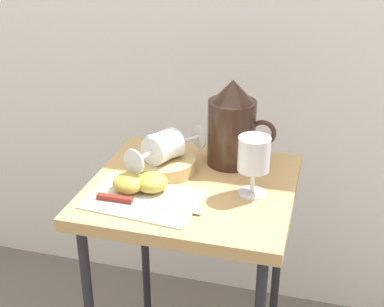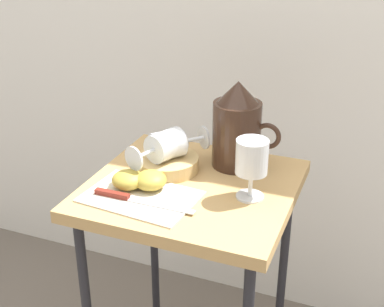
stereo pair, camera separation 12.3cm
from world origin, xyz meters
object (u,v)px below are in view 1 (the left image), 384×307
at_px(basket_tray, 164,165).
at_px(wine_glass_tipped_far, 162,147).
at_px(table, 192,213).
at_px(wine_glass_upright, 254,157).
at_px(apple_half_left, 129,183).
at_px(pitcher, 232,131).
at_px(wine_glass_tipped_near, 166,145).
at_px(knife, 133,201).
at_px(apple_half_right, 152,182).

height_order(basket_tray, wine_glass_tipped_far, wine_glass_tipped_far).
relative_size(table, basket_tray, 4.56).
xyz_separation_m(table, wine_glass_upright, (0.15, -0.01, 0.18)).
bearing_deg(basket_tray, apple_half_left, -109.58).
xyz_separation_m(table, apple_half_left, (-0.13, -0.08, 0.11)).
bearing_deg(wine_glass_upright, pitcher, 118.26).
bearing_deg(wine_glass_tipped_far, table, -22.32).
bearing_deg(pitcher, wine_glass_tipped_near, -149.16).
height_order(table, apple_half_left, apple_half_left).
relative_size(table, knife, 2.94).
xyz_separation_m(wine_glass_tipped_far, knife, (-0.02, -0.16, -0.06)).
relative_size(basket_tray, wine_glass_tipped_far, 0.96).
height_order(table, pitcher, pitcher).
relative_size(basket_tray, wine_glass_tipped_near, 1.05).
xyz_separation_m(wine_glass_upright, apple_half_right, (-0.23, -0.05, -0.07)).
distance_m(wine_glass_tipped_near, apple_half_right, 0.12).
bearing_deg(apple_half_left, basket_tray, 70.42).
bearing_deg(wine_glass_tipped_near, wine_glass_tipped_far, -114.84).
bearing_deg(knife, table, 51.89).
distance_m(basket_tray, apple_half_right, 0.11).
distance_m(pitcher, wine_glass_tipped_near, 0.17).
height_order(wine_glass_upright, knife, wine_glass_upright).
height_order(wine_glass_upright, apple_half_right, wine_glass_upright).
xyz_separation_m(basket_tray, pitcher, (0.15, 0.09, 0.07)).
bearing_deg(pitcher, table, -116.09).
relative_size(wine_glass_upright, knife, 0.58).
relative_size(apple_half_left, knife, 0.31).
height_order(pitcher, wine_glass_upright, pitcher).
height_order(wine_glass_upright, wine_glass_tipped_near, wine_glass_upright).
xyz_separation_m(wine_glass_upright, apple_half_left, (-0.28, -0.07, -0.07)).
distance_m(wine_glass_upright, knife, 0.29).
bearing_deg(pitcher, basket_tray, -149.19).
bearing_deg(wine_glass_upright, wine_glass_tipped_near, 164.95).
bearing_deg(apple_half_left, knife, -61.14).
distance_m(wine_glass_tipped_far, knife, 0.18).
xyz_separation_m(apple_half_left, apple_half_right, (0.05, 0.02, 0.00)).
bearing_deg(wine_glass_tipped_far, knife, -95.47).
relative_size(basket_tray, knife, 0.65).
xyz_separation_m(wine_glass_upright, wine_glass_tipped_near, (-0.23, 0.06, -0.02)).
bearing_deg(wine_glass_tipped_far, wine_glass_tipped_near, 65.16).
height_order(pitcher, apple_half_right, pitcher).
height_order(wine_glass_upright, wine_glass_tipped_far, wine_glass_upright).
bearing_deg(wine_glass_upright, apple_half_left, -166.18).
distance_m(pitcher, knife, 0.33).
bearing_deg(table, basket_tray, 151.40).
relative_size(wine_glass_tipped_far, apple_half_left, 2.16).
bearing_deg(pitcher, knife, -122.34).
distance_m(table, wine_glass_tipped_near, 0.18).
bearing_deg(pitcher, apple_half_right, -126.36).
bearing_deg(basket_tray, pitcher, 30.81).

